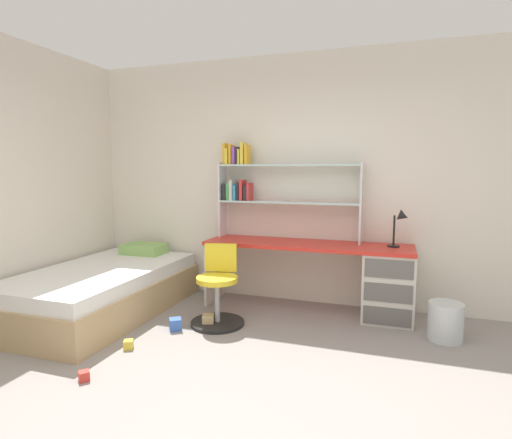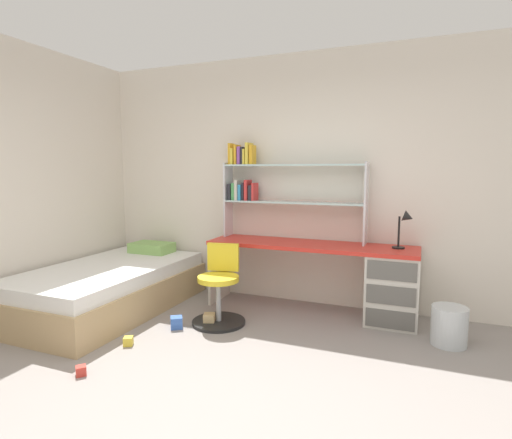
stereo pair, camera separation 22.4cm
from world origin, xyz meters
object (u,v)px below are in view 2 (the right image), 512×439
at_px(bookshelf_hutch, 271,183).
at_px(bed_platform, 109,287).
at_px(waste_bin, 449,326).
at_px(swivel_chair, 219,293).
at_px(toy_block_red_1, 81,371).
at_px(toy_block_natural_0, 209,319).
at_px(toy_block_blue_3, 177,322).
at_px(desk, 366,278).
at_px(desk_lamp, 406,223).
at_px(toy_block_yellow_2, 128,341).

height_order(bookshelf_hutch, bed_platform, bookshelf_hutch).
bearing_deg(bookshelf_hutch, waste_bin, -16.24).
xyz_separation_m(swivel_chair, toy_block_red_1, (-0.46, -1.31, -0.26)).
relative_size(waste_bin, toy_block_natural_0, 3.12).
xyz_separation_m(bookshelf_hutch, waste_bin, (1.82, -0.53, -1.18)).
distance_m(bed_platform, toy_block_red_1, 1.48).
relative_size(bed_platform, toy_block_blue_3, 18.98).
relative_size(bookshelf_hutch, bed_platform, 0.76).
distance_m(desk, swivel_chair, 1.47).
bearing_deg(toy_block_red_1, desk_lamp, 43.25).
bearing_deg(swivel_chair, desk_lamp, 22.25).
bearing_deg(toy_block_blue_3, swivel_chair, 42.49).
bearing_deg(bed_platform, toy_block_yellow_2, -39.93).
distance_m(toy_block_yellow_2, toy_block_blue_3, 0.51).
bearing_deg(toy_block_blue_3, bed_platform, 169.02).
relative_size(desk, bed_platform, 1.04).
bearing_deg(toy_block_red_1, bed_platform, 124.12).
distance_m(desk_lamp, waste_bin, 0.99).
distance_m(toy_block_natural_0, toy_block_blue_3, 0.31).
height_order(bookshelf_hutch, toy_block_red_1, bookshelf_hutch).
distance_m(desk, toy_block_red_1, 2.67).
bearing_deg(bookshelf_hutch, toy_block_red_1, -108.15).
relative_size(toy_block_red_1, toy_block_blue_3, 0.64).
bearing_deg(toy_block_natural_0, toy_block_yellow_2, -121.12).
bearing_deg(bookshelf_hutch, swivel_chair, -106.31).
bearing_deg(toy_block_yellow_2, bed_platform, 140.07).
xyz_separation_m(toy_block_red_1, toy_block_blue_3, (0.15, 1.03, 0.02)).
xyz_separation_m(desk_lamp, swivel_chair, (-1.66, -0.68, -0.68)).
height_order(bed_platform, toy_block_blue_3, bed_platform).
distance_m(bookshelf_hutch, toy_block_natural_0, 1.60).
bearing_deg(desk_lamp, swivel_chair, -157.75).
bearing_deg(bed_platform, desk, 16.03).
relative_size(desk, swivel_chair, 2.83).
distance_m(bed_platform, waste_bin, 3.36).
xyz_separation_m(toy_block_natural_0, toy_block_blue_3, (-0.24, -0.20, 0.00)).
relative_size(swivel_chair, toy_block_blue_3, 6.99).
bearing_deg(waste_bin, swivel_chair, -172.30).
bearing_deg(toy_block_natural_0, desk_lamp, 23.92).
height_order(swivel_chair, toy_block_yellow_2, swivel_chair).
xyz_separation_m(waste_bin, toy_block_blue_3, (-2.37, -0.56, -0.11)).
bearing_deg(toy_block_blue_3, toy_block_red_1, -98.16).
height_order(desk, toy_block_yellow_2, desk).
distance_m(desk, toy_block_yellow_2, 2.32).
relative_size(desk, bookshelf_hutch, 1.37).
bearing_deg(toy_block_red_1, desk, 47.91).
bearing_deg(desk_lamp, toy_block_natural_0, -156.08).
bearing_deg(toy_block_blue_3, waste_bin, 13.38).
bearing_deg(desk, waste_bin, -26.62).
height_order(desk, toy_block_blue_3, desk).
relative_size(bookshelf_hutch, waste_bin, 4.73).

